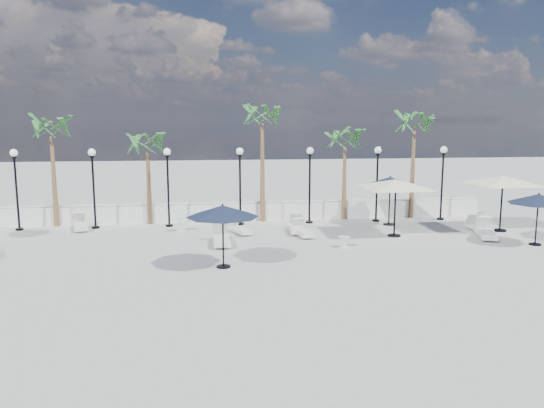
{
  "coord_description": "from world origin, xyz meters",
  "views": [
    {
      "loc": [
        -1.75,
        -19.46,
        5.16
      ],
      "look_at": [
        1.2,
        3.44,
        1.5
      ],
      "focal_mm": 35.0,
      "sensor_mm": 36.0,
      "label": 1
    }
  ],
  "objects": [
    {
      "name": "parasol_cream_sq_b",
      "position": [
        12.0,
        3.39,
        2.6
      ],
      "size": [
        5.62,
        5.62,
        2.82
      ],
      "color": "black",
      "rests_on": "ground"
    },
    {
      "name": "palm_2",
      "position": [
        1.2,
        7.3,
        5.12
      ],
      "size": [
        2.6,
        2.6,
        6.1
      ],
      "color": "brown",
      "rests_on": "ground"
    },
    {
      "name": "parasol_navy_left",
      "position": [
        -1.13,
        -1.19,
        2.01
      ],
      "size": [
        2.58,
        2.58,
        2.28
      ],
      "color": "black",
      "rests_on": "ground"
    },
    {
      "name": "lounger_1",
      "position": [
        -7.65,
        6.22,
        0.23
      ],
      "size": [
        1.08,
        1.92,
        0.68
      ],
      "rotation": [
        0.0,
        0.0,
        0.29
      ],
      "color": "silver",
      "rests_on": "ground"
    },
    {
      "name": "balustrade",
      "position": [
        0.0,
        7.5,
        0.47
      ],
      "size": [
        26.0,
        0.3,
        1.01
      ],
      "color": "silver",
      "rests_on": "ground"
    },
    {
      "name": "lamppost_0",
      "position": [
        -10.5,
        6.5,
        2.49
      ],
      "size": [
        0.36,
        0.36,
        3.84
      ],
      "color": "black",
      "rests_on": "ground"
    },
    {
      "name": "palm_3",
      "position": [
        5.5,
        7.3,
        3.95
      ],
      "size": [
        2.6,
        2.6,
        4.9
      ],
      "color": "brown",
      "rests_on": "ground"
    },
    {
      "name": "lounger_2",
      "position": [
        -1.1,
        2.32,
        0.26
      ],
      "size": [
        0.75,
        2.12,
        0.79
      ],
      "rotation": [
        0.0,
        0.0,
        0.03
      ],
      "color": "silver",
      "rests_on": "ground"
    },
    {
      "name": "lamppost_1",
      "position": [
        -7.0,
        6.5,
        2.49
      ],
      "size": [
        0.36,
        0.36,
        3.84
      ],
      "color": "black",
      "rests_on": "ground"
    },
    {
      "name": "parasol_navy_mid",
      "position": [
        7.33,
        5.5,
        2.16
      ],
      "size": [
        2.74,
        2.74,
        2.46
      ],
      "color": "black",
      "rests_on": "ground"
    },
    {
      "name": "lamppost_5",
      "position": [
        7.0,
        6.5,
        2.49
      ],
      "size": [
        0.36,
        0.36,
        3.84
      ],
      "color": "black",
      "rests_on": "ground"
    },
    {
      "name": "lounger_7",
      "position": [
        10.55,
        2.07,
        0.26
      ],
      "size": [
        1.3,
        2.17,
        0.77
      ],
      "rotation": [
        0.0,
        0.0,
        -0.33
      ],
      "color": "silver",
      "rests_on": "ground"
    },
    {
      "name": "palm_1",
      "position": [
        -4.5,
        7.3,
        3.75
      ],
      "size": [
        2.6,
        2.6,
        4.7
      ],
      "color": "brown",
      "rests_on": "ground"
    },
    {
      "name": "lounger_5",
      "position": [
        2.47,
        4.33,
        0.25
      ],
      "size": [
        0.85,
        2.04,
        0.74
      ],
      "rotation": [
        0.0,
        0.0,
        -0.1
      ],
      "color": "silver",
      "rests_on": "ground"
    },
    {
      "name": "parasol_cream_sq_a",
      "position": [
        6.67,
        2.94,
        2.55
      ],
      "size": [
        5.62,
        5.62,
        2.76
      ],
      "color": "black",
      "rests_on": "ground"
    },
    {
      "name": "side_table_1",
      "position": [
        -2.91,
        5.23,
        0.33
      ],
      "size": [
        0.56,
        0.56,
        0.55
      ],
      "color": "silver",
      "rests_on": "ground"
    },
    {
      "name": "ground",
      "position": [
        0.0,
        0.0,
        0.0
      ],
      "size": [
        100.0,
        100.0,
        0.0
      ],
      "primitive_type": "plane",
      "color": "#AFAFAA",
      "rests_on": "ground"
    },
    {
      "name": "side_table_2",
      "position": [
        3.9,
        1.16,
        0.27
      ],
      "size": [
        0.46,
        0.46,
        0.45
      ],
      "color": "silver",
      "rests_on": "ground"
    },
    {
      "name": "palm_4",
      "position": [
        9.2,
        7.3,
        4.73
      ],
      "size": [
        2.6,
        2.6,
        5.7
      ],
      "color": "brown",
      "rests_on": "ground"
    },
    {
      "name": "lounger_6",
      "position": [
        10.97,
        3.4,
        0.22
      ],
      "size": [
        0.61,
        1.75,
        0.65
      ],
      "rotation": [
        0.0,
        0.0,
        0.02
      ],
      "color": "silver",
      "rests_on": "ground"
    },
    {
      "name": "lamppost_3",
      "position": [
        0.0,
        6.5,
        2.49
      ],
      "size": [
        0.36,
        0.36,
        3.84
      ],
      "color": "black",
      "rests_on": "ground"
    },
    {
      "name": "lounger_4",
      "position": [
        -0.16,
        4.39,
        0.21
      ],
      "size": [
        1.08,
        1.71,
        0.61
      ],
      "rotation": [
        0.0,
        0.0,
        0.37
      ],
      "color": "silver",
      "rests_on": "ground"
    },
    {
      "name": "lamppost_4",
      "position": [
        3.5,
        6.5,
        2.49
      ],
      "size": [
        0.36,
        0.36,
        3.84
      ],
      "color": "black",
      "rests_on": "ground"
    },
    {
      "name": "palm_0",
      "position": [
        -9.0,
        7.3,
        4.53
      ],
      "size": [
        2.6,
        2.6,
        5.5
      ],
      "color": "brown",
      "rests_on": "ground"
    },
    {
      "name": "lamppost_2",
      "position": [
        -3.5,
        6.5,
        2.49
      ],
      "size": [
        0.36,
        0.36,
        3.84
      ],
      "color": "black",
      "rests_on": "ground"
    },
    {
      "name": "lamppost_6",
      "position": [
        10.5,
        6.5,
        2.49
      ],
      "size": [
        0.36,
        0.36,
        3.84
      ],
      "color": "black",
      "rests_on": "ground"
    },
    {
      "name": "parasol_navy_right",
      "position": [
        11.93,
        0.57,
        1.93
      ],
      "size": [
        2.46,
        2.46,
        2.2
      ],
      "color": "black",
      "rests_on": "ground"
    },
    {
      "name": "lounger_3",
      "position": [
        2.6,
        3.49,
        0.22
      ],
      "size": [
        0.83,
        1.82,
        0.66
      ],
      "rotation": [
        0.0,
        0.0,
        0.15
      ],
      "color": "silver",
      "rests_on": "ground"
    }
  ]
}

